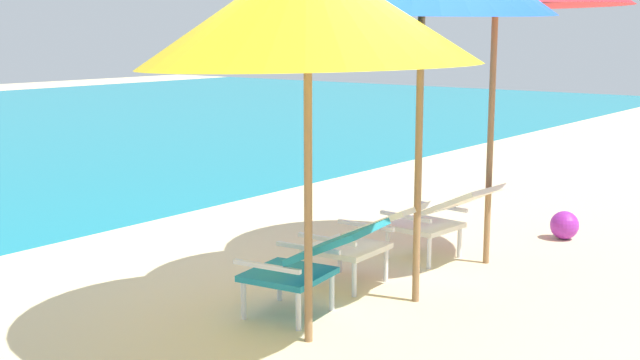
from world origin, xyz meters
TOP-DOWN VIEW (x-y plane):
  - ground_plane at (0.00, 4.00)m, footprint 40.00×40.00m
  - lounge_chair_left at (-0.83, -0.20)m, footprint 0.66×0.94m
  - lounge_chair_center at (-0.06, -0.11)m, footprint 0.57×0.90m
  - lounge_chair_right at (0.88, -0.20)m, footprint 0.60×0.91m
  - beach_umbrella_left at (-1.14, -0.43)m, footprint 2.44×2.45m
  - beach_ball at (2.24, -0.71)m, footprint 0.26×0.26m

SIDE VIEW (x-z plane):
  - ground_plane at x=0.00m, z-range 0.00..0.00m
  - beach_ball at x=2.24m, z-range 0.00..0.26m
  - lounge_chair_left at x=-0.83m, z-range 0.06..0.75m
  - lounge_chair_center at x=-0.06m, z-range 0.06..0.75m
  - lounge_chair_right at x=0.88m, z-range 0.06..0.75m
  - beach_umbrella_left at x=-1.14m, z-range 0.82..3.16m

